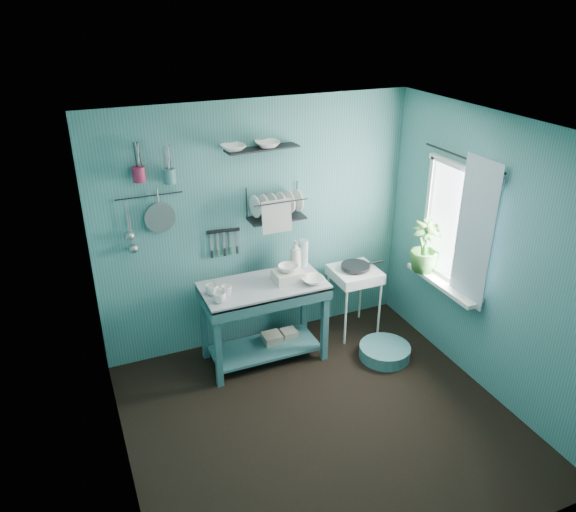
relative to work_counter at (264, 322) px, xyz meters
name	(u,v)px	position (x,y,z in m)	size (l,w,h in m)	color
floor	(321,421)	(0.12, -1.06, -0.42)	(3.20, 3.20, 0.00)	black
ceiling	(330,133)	(0.12, -1.06, 2.08)	(3.20, 3.20, 0.00)	silver
wall_back	(258,227)	(0.12, 0.44, 0.83)	(3.20, 3.20, 0.00)	#3A7777
wall_front	(448,418)	(0.12, -2.56, 0.83)	(3.20, 3.20, 0.00)	#3A7777
wall_left	(111,340)	(-1.48, -1.06, 0.83)	(3.00, 3.00, 0.00)	#3A7777
wall_right	(490,259)	(1.72, -1.06, 0.83)	(3.00, 3.00, 0.00)	#3A7777
work_counter	(264,322)	(0.00, 0.00, 0.00)	(1.19, 0.59, 0.84)	#2E5C61
mug_left	(219,297)	(-0.48, -0.16, 0.47)	(0.12, 0.12, 0.10)	white
mug_mid	(227,290)	(-0.38, -0.06, 0.47)	(0.10, 0.10, 0.09)	white
mug_right	(212,290)	(-0.50, 0.00, 0.47)	(0.12, 0.12, 0.10)	white
wash_tub	(288,276)	(0.25, -0.02, 0.47)	(0.28, 0.22, 0.10)	silver
tub_bowl	(288,268)	(0.25, -0.02, 0.55)	(0.20, 0.20, 0.06)	white
soap_bottle	(295,255)	(0.42, 0.20, 0.57)	(0.12, 0.12, 0.30)	silver
water_bottle	(304,253)	(0.52, 0.22, 0.56)	(0.09, 0.09, 0.28)	silver
counter_bowl	(313,280)	(0.45, -0.15, 0.45)	(0.22, 0.22, 0.05)	white
hotplate_stand	(353,300)	(1.06, 0.11, -0.05)	(0.46, 0.46, 0.74)	white
frying_pan	(355,266)	(1.06, 0.11, 0.36)	(0.30, 0.30, 0.04)	black
knife_strip	(223,231)	(-0.25, 0.41, 0.85)	(0.32, 0.02, 0.03)	black
dish_rack	(276,203)	(0.27, 0.31, 1.09)	(0.55, 0.24, 0.32)	black
upper_shelf	(262,148)	(0.14, 0.34, 1.64)	(0.70, 0.18, 0.01)	black
shelf_bowl_left	(233,150)	(-0.14, 0.34, 1.65)	(0.22, 0.22, 0.05)	white
shelf_bowl_right	(267,143)	(0.19, 0.34, 1.68)	(0.23, 0.23, 0.06)	white
utensil_cup_magenta	(139,174)	(-0.98, 0.36, 1.52)	(0.11, 0.11, 0.13)	maroon
utensil_cup_teal	(169,176)	(-0.73, 0.36, 1.47)	(0.11, 0.11, 0.13)	#397677
colander	(160,218)	(-0.84, 0.39, 1.09)	(0.28, 0.28, 0.03)	gray
ladle_outer	(127,217)	(-1.12, 0.40, 1.13)	(0.01, 0.01, 0.30)	gray
ladle_inner	(131,230)	(-1.11, 0.40, 1.00)	(0.01, 0.01, 0.30)	gray
hook_rail	(149,196)	(-0.91, 0.41, 1.30)	(0.01, 0.01, 0.60)	black
window_glass	(457,226)	(1.70, -0.61, 0.98)	(1.10, 1.10, 0.00)	white
windowsill	(442,284)	(1.62, -0.61, 0.39)	(0.16, 0.95, 0.04)	white
curtain	(474,233)	(1.64, -0.91, 1.03)	(1.35, 1.35, 0.00)	silver
curtain_rod	(463,158)	(1.66, -0.61, 1.63)	(0.02, 0.02, 1.05)	black
potted_plant	(425,247)	(1.58, -0.33, 0.67)	(0.29, 0.29, 0.52)	#32692A
storage_tin_large	(272,343)	(0.10, 0.05, -0.31)	(0.18, 0.18, 0.22)	gray
storage_tin_small	(289,339)	(0.30, 0.08, -0.32)	(0.15, 0.15, 0.20)	gray
floor_basin	(385,352)	(1.12, -0.47, -0.36)	(0.51, 0.51, 0.13)	teal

